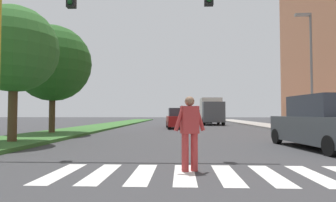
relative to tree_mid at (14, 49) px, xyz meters
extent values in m
plane|color=#38383A|center=(7.51, 16.42, -3.99)|extent=(140.00, 140.00, 0.00)
cube|color=silver|center=(4.36, -5.47, -3.98)|extent=(0.45, 2.20, 0.01)
cube|color=silver|center=(5.26, -5.47, -3.98)|extent=(0.45, 2.20, 0.01)
cube|color=silver|center=(6.16, -5.47, -3.98)|extent=(0.45, 2.20, 0.01)
cube|color=silver|center=(7.06, -5.47, -3.98)|extent=(0.45, 2.20, 0.01)
cube|color=silver|center=(7.96, -5.47, -3.98)|extent=(0.45, 2.20, 0.01)
cube|color=silver|center=(8.86, -5.47, -3.98)|extent=(0.45, 2.20, 0.01)
cube|color=silver|center=(9.76, -5.47, -3.98)|extent=(0.45, 2.20, 0.01)
cube|color=#386B2D|center=(-0.45, 14.42, -3.91)|extent=(3.61, 64.00, 0.15)
cylinder|color=#4C3823|center=(0.00, 0.00, -2.45)|extent=(0.36, 0.36, 2.77)
sphere|color=#2D6628|center=(0.00, 0.00, 0.02)|extent=(3.62, 3.62, 3.62)
cylinder|color=#4C3823|center=(-0.84, 5.54, -2.42)|extent=(0.36, 0.36, 2.83)
sphere|color=#23561E|center=(-0.84, 5.54, 0.38)|extent=(4.62, 4.62, 4.62)
cube|color=#9E9991|center=(15.68, 14.42, -3.91)|extent=(3.00, 64.00, 0.15)
sphere|color=#0F3F19|center=(3.46, -2.82, 0.85)|extent=(0.16, 0.16, 0.16)
sphere|color=#0F3F19|center=(7.87, -2.82, 0.85)|extent=(0.16, 0.16, 0.16)
cylinder|color=slate|center=(15.18, 6.73, -0.09)|extent=(0.14, 0.14, 7.50)
cube|color=gray|center=(14.68, 6.73, 3.56)|extent=(0.90, 0.24, 0.16)
cylinder|color=#B23333|center=(7.29, -5.10, -3.56)|extent=(0.20, 0.20, 0.85)
cylinder|color=#B23333|center=(7.08, -5.17, -3.56)|extent=(0.20, 0.20, 0.85)
cube|color=#B23333|center=(7.18, -5.13, -2.83)|extent=(0.44, 0.35, 0.62)
cylinder|color=#B23333|center=(7.41, -5.05, -2.80)|extent=(0.28, 0.17, 0.58)
cylinder|color=#B23333|center=(6.96, -5.21, -2.80)|extent=(0.28, 0.17, 0.58)
sphere|color=#8C664C|center=(7.18, -5.13, -2.41)|extent=(0.28, 0.28, 0.22)
cube|color=#474C51|center=(12.18, -0.77, -3.29)|extent=(2.38, 4.78, 0.96)
cube|color=#2D333D|center=(12.20, -1.00, -2.41)|extent=(1.93, 2.69, 0.79)
cylinder|color=black|center=(11.11, 0.98, -3.67)|extent=(0.29, 0.66, 0.64)
cylinder|color=black|center=(12.84, 1.16, -3.67)|extent=(0.29, 0.66, 0.64)
cylinder|color=black|center=(11.51, -2.70, -3.67)|extent=(0.29, 0.66, 0.64)
cube|color=maroon|center=(6.70, 13.60, -3.34)|extent=(2.22, 4.62, 0.85)
cube|color=#2D333D|center=(6.72, 13.37, -2.57)|extent=(1.79, 2.15, 0.69)
cylinder|color=black|center=(5.71, 15.31, -3.67)|extent=(0.27, 0.66, 0.64)
cylinder|color=black|center=(7.39, 15.45, -3.67)|extent=(0.27, 0.66, 0.64)
cylinder|color=black|center=(6.02, 11.74, -3.67)|extent=(0.27, 0.66, 0.64)
cylinder|color=black|center=(7.70, 11.89, -3.67)|extent=(0.27, 0.66, 0.64)
cube|color=#B7B7BC|center=(10.21, 28.36, -3.36)|extent=(1.85, 4.42, 0.82)
cube|color=#2D333D|center=(10.22, 28.58, -2.62)|extent=(1.57, 2.01, 0.67)
cylinder|color=black|center=(10.93, 26.60, -3.67)|extent=(0.24, 0.65, 0.64)
cylinder|color=black|center=(9.38, 26.65, -3.67)|extent=(0.24, 0.65, 0.64)
cylinder|color=black|center=(11.04, 30.07, -3.67)|extent=(0.24, 0.65, 0.64)
cylinder|color=black|center=(9.50, 30.12, -3.67)|extent=(0.24, 0.65, 0.64)
cube|color=black|center=(10.11, 41.24, -3.34)|extent=(1.96, 4.57, 0.85)
cube|color=#2D333D|center=(10.10, 41.46, -2.57)|extent=(1.63, 2.09, 0.70)
cylinder|color=black|center=(10.99, 39.48, -3.67)|extent=(0.25, 0.65, 0.64)
cylinder|color=black|center=(9.39, 39.40, -3.67)|extent=(0.25, 0.65, 0.64)
cylinder|color=black|center=(10.82, 43.07, -3.67)|extent=(0.25, 0.65, 0.64)
cylinder|color=black|center=(9.23, 43.00, -3.67)|extent=(0.25, 0.65, 0.64)
cube|color=#474C51|center=(10.51, 19.96, -2.54)|extent=(2.30, 2.00, 2.20)
cube|color=beige|center=(10.51, 23.06, -2.24)|extent=(2.30, 4.20, 2.70)
cylinder|color=black|center=(11.56, 19.96, -3.54)|extent=(0.30, 0.90, 0.90)
cylinder|color=black|center=(9.46, 19.96, -3.54)|extent=(0.30, 0.90, 0.90)
cylinder|color=black|center=(11.56, 24.11, -3.54)|extent=(0.30, 0.90, 0.90)
cylinder|color=black|center=(9.46, 24.11, -3.54)|extent=(0.30, 0.90, 0.90)
camera|label=1|loc=(6.99, -11.73, -2.68)|focal=31.00mm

